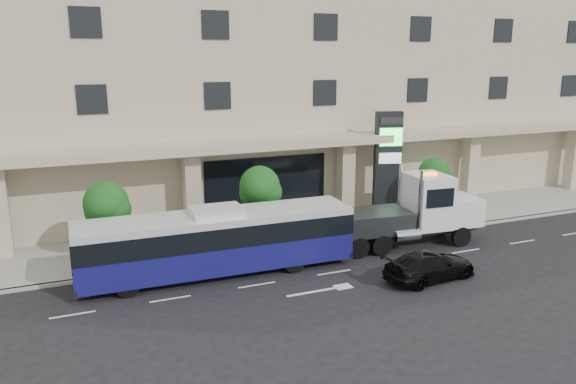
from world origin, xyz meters
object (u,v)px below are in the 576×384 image
object	(u,v)px
black_sedan	(430,266)
signage_pylon	(387,164)
city_bus	(218,241)
tow_truck	(413,213)

from	to	relation	value
black_sedan	signage_pylon	distance (m)	10.82
city_bus	black_sedan	distance (m)	10.16
city_bus	black_sedan	xyz separation A→B (m)	(9.06, -4.48, -1.02)
tow_truck	city_bus	bearing A→B (deg)	-174.60
city_bus	signage_pylon	size ratio (longest dim) A/B	1.96
black_sedan	tow_truck	bearing A→B (deg)	-30.95
black_sedan	signage_pylon	bearing A→B (deg)	-26.84
tow_truck	black_sedan	distance (m)	5.13
city_bus	black_sedan	size ratio (longest dim) A/B	2.81
black_sedan	signage_pylon	world-z (taller)	signage_pylon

